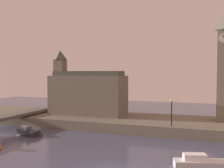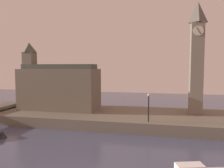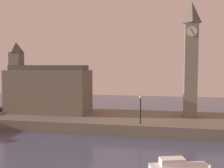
% 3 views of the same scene
% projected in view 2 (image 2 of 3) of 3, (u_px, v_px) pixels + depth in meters
% --- Properties ---
extents(far_embankment, '(70.00, 12.00, 1.50)m').
position_uv_depth(far_embankment, '(130.00, 118.00, 34.44)').
color(far_embankment, '#6B6051').
rests_on(far_embankment, ground).
extents(clock_tower, '(2.05, 2.10, 16.83)m').
position_uv_depth(clock_tower, '(197.00, 57.00, 33.43)').
color(clock_tower, slate).
rests_on(clock_tower, far_embankment).
extents(parliament_hall, '(13.10, 5.64, 11.37)m').
position_uv_depth(parliament_hall, '(58.00, 87.00, 37.75)').
color(parliament_hall, '#6B6051').
rests_on(parliament_hall, far_embankment).
extents(streetlamp, '(0.36, 0.36, 3.71)m').
position_uv_depth(streetlamp, '(149.00, 104.00, 28.93)').
color(streetlamp, black).
rests_on(streetlamp, far_embankment).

